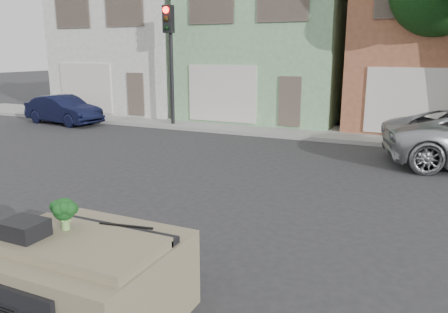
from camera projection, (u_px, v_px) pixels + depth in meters
The scene contains 11 objects.
ground_plane at pixel (205, 231), 7.94m from camera, with size 120.00×120.00×0.00m, color #303033.
sidewalk at pixel (327, 133), 17.20m from camera, with size 40.00×3.00×0.15m, color gray.
townhouse_white at pixel (148, 41), 24.35m from camera, with size 7.20×8.20×7.55m, color silver.
townhouse_mint at pixel (276, 40), 21.30m from camera, with size 7.20×8.20×7.55m, color #82B381.
townhouse_tan at pixel (447, 38), 18.25m from camera, with size 7.20×8.20×7.55m, color #96583C.
navy_sedan at pixel (65, 124), 19.93m from camera, with size 1.36×3.90×1.29m, color black.
traffic_signal at pixel (170, 68), 18.39m from camera, with size 0.40×0.40×5.10m, color black.
car_dashboard at pixel (89, 278), 5.16m from camera, with size 2.00×1.80×1.12m, color #7C7157.
instrument_hump at pixel (24, 229), 4.93m from camera, with size 0.48×0.38×0.20m, color black.
wiper_arm at pixel (126, 226), 5.25m from camera, with size 0.70×0.03×0.02m, color black.
broccoli at pixel (64, 214), 5.13m from camera, with size 0.32×0.32×0.40m, color #113B14.
Camera 1 is at (3.41, -6.59, 3.16)m, focal length 35.00 mm.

